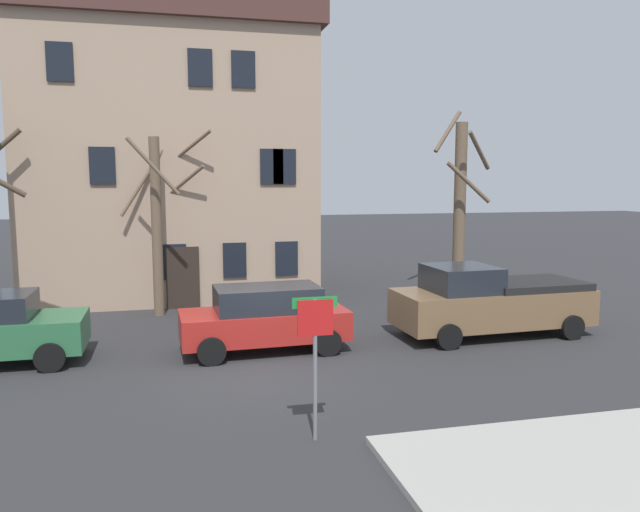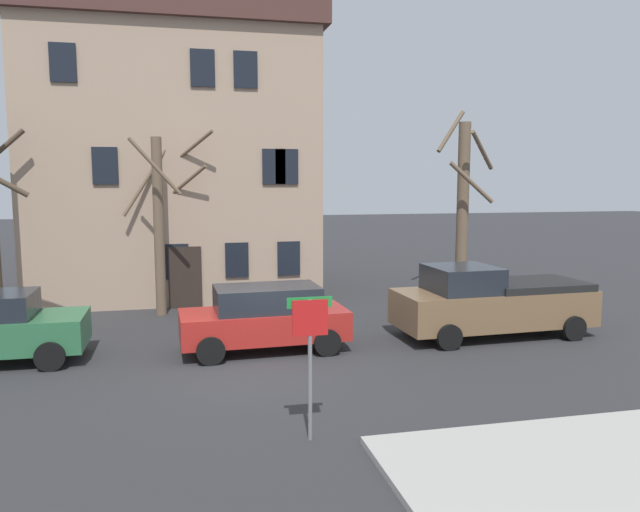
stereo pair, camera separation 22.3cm
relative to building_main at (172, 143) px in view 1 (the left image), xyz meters
name	(u,v)px [view 1 (the left image)]	position (x,y,z in m)	size (l,w,h in m)	color
ground_plane	(254,373)	(1.62, -11.08, -5.75)	(120.00, 120.00, 0.00)	#2D2D30
building_main	(172,143)	(0.00, 0.00, 0.00)	(10.62, 7.38, 11.32)	tan
tree_bare_mid	(158,217)	(-0.50, -4.28, -2.57)	(2.99, 2.65, 5.96)	brown
tree_bare_far	(460,205)	(10.38, -3.51, -2.32)	(2.05, 2.06, 6.96)	brown
car_red_wagon	(265,317)	(2.16, -9.33, -4.88)	(4.27, 2.08, 1.67)	#AD231E
pickup_truck_brown	(490,301)	(8.53, -9.23, -4.78)	(5.54, 2.44, 2.00)	brown
street_sign_pole	(315,340)	(2.16, -14.88, -4.03)	(0.76, 0.07, 2.44)	slate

